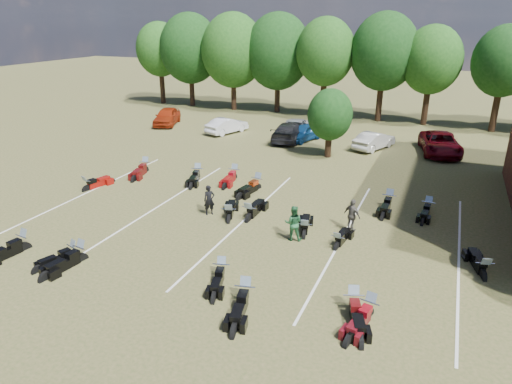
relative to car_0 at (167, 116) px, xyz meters
The scene contains 33 objects.
ground 27.24m from the car_0, 46.73° to the right, with size 160.00×160.00×0.00m, color brown.
car_0 is the anchor object (origin of this frame).
car_1 6.73m from the car_0, ahead, with size 1.43×4.09×1.35m, color silver.
car_2 12.50m from the car_0, ahead, with size 2.23×4.84×1.35m, color gray.
car_3 12.59m from the car_0, ahead, with size 2.09×5.15×1.49m, color black.
car_4 13.63m from the car_0, ahead, with size 1.60×3.98×1.36m, color navy.
car_5 19.41m from the car_0, ahead, with size 1.42×4.07×1.34m, color #A1A19D.
car_6 24.11m from the car_0, ahead, with size 2.57×5.57×1.55m, color #54040D.
person_black 21.73m from the car_0, 50.88° to the right, with size 0.57×0.38×1.57m, color black.
person_green 25.81m from the car_0, 43.87° to the right, with size 0.81×0.63×1.67m, color #215930.
person_grey 26.24m from the car_0, 37.30° to the right, with size 0.94×0.39×1.60m, color #545048.
motorcycle_0 24.83m from the car_0, 71.06° to the right, with size 0.77×2.42×1.35m, color black, non-canonical shape.
motorcycle_1 25.52m from the car_0, 65.50° to the right, with size 0.66×2.07×1.15m, color black, non-canonical shape.
motorcycle_2 25.76m from the car_0, 64.56° to the right, with size 0.75×2.36×1.32m, color black, non-canonical shape.
motorcycle_3 27.92m from the car_0, 52.27° to the right, with size 0.69×2.16×1.21m, color black, non-canonical shape.
motorcycle_4 29.79m from the car_0, 51.29° to the right, with size 0.78×2.45×1.37m, color black, non-canonical shape.
motorcycle_5 31.49m from the car_0, 44.94° to the right, with size 0.76×2.38×1.33m, color black, non-canonical shape.
motorcycle_6 32.00m from the car_0, 44.40° to the right, with size 0.73×2.28×1.27m, color #4F0B11, non-canonical shape.
motorcycle_7 17.53m from the car_0, 72.01° to the right, with size 0.73×2.30×1.28m, color maroon, non-canonical shape.
motorcycle_9 22.86m from the car_0, 48.95° to the right, with size 0.76×2.39×1.33m, color black, non-canonical shape.
motorcycle_10 23.09m from the car_0, 46.50° to the right, with size 0.80×2.50×1.39m, color black, non-canonical shape.
motorcycle_11 27.38m from the car_0, 40.93° to the right, with size 0.65×2.04×1.14m, color black, non-canonical shape.
motorcycle_12 25.76m from the car_0, 42.47° to the right, with size 0.72×2.27×1.27m, color black, non-canonical shape.
motorcycle_13 32.09m from the car_0, 34.23° to the right, with size 0.74×2.32×1.30m, color black, non-canonical shape.
motorcycle_14 14.09m from the car_0, 62.36° to the right, with size 0.80×2.52×1.41m, color #4C0A0A, non-canonical shape.
motorcycle_15 16.98m from the car_0, 42.43° to the right, with size 0.77×2.42×1.35m, color maroon, non-canonical shape.
motorcycle_16 16.05m from the car_0, 49.81° to the right, with size 0.78×2.45×1.37m, color black, non-canonical shape.
motorcycle_17 19.22m from the car_0, 40.77° to the right, with size 0.81×2.53×1.41m, color black, non-canonical shape.
motorcycle_19 27.01m from the car_0, 26.88° to the right, with size 0.70×2.19×1.22m, color black, non-canonical shape.
motorcycle_20 25.23m from the car_0, 28.85° to the right, with size 0.77×2.42×1.35m, color black, non-canonical shape.
tree_line 20.66m from the car_0, 27.44° to the left, with size 56.00×6.00×9.79m.
young_tree_midfield 17.37m from the car_0, 14.56° to the right, with size 3.20×3.20×4.70m.
parking_lines 23.00m from the car_0, 47.05° to the right, with size 20.10×14.00×0.01m.
Camera 1 is at (5.76, -15.99, 9.61)m, focal length 32.00 mm.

